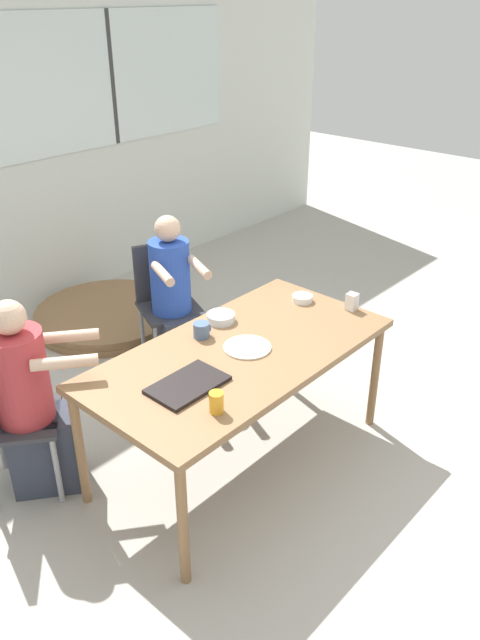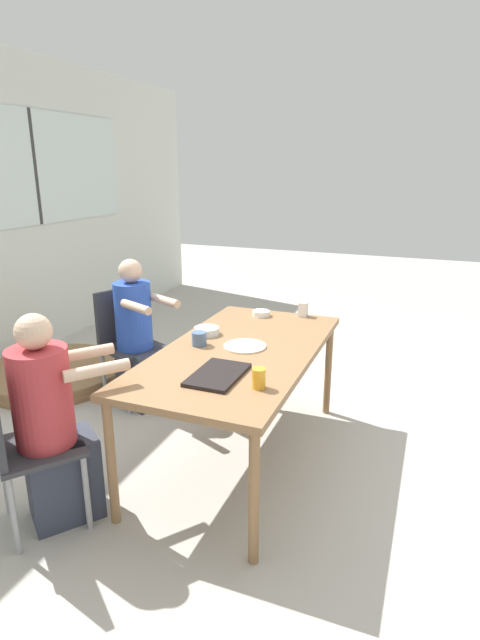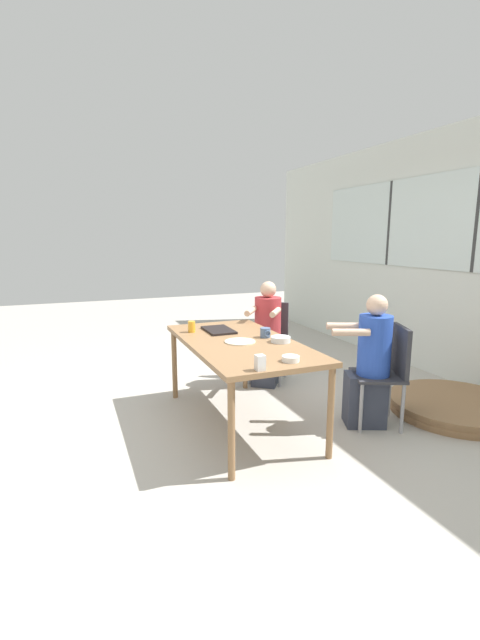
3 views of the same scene
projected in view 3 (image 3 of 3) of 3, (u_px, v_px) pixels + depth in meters
name	position (u px, v px, depth m)	size (l,w,h in m)	color
ground_plane	(240.00, 423.00, 3.75)	(16.00, 16.00, 0.00)	#B2ADA3
wall_back_with_windows	(477.00, 254.00, 4.45)	(8.40, 0.08, 2.80)	silver
dining_table	(240.00, 348.00, 3.62)	(1.71, 0.87, 0.74)	olive
chair_for_woman_green_shirt	(270.00, 334.00, 4.85)	(0.56, 0.56, 0.87)	#333338
chair_for_man_blue_shirt	(389.00, 367.00, 3.62)	(0.53, 0.53, 0.87)	#333338
person_woman_green_shirt	(267.00, 338.00, 4.69)	(0.59, 0.55, 1.13)	#333847
person_man_blue_shirt	(370.00, 367.00, 3.63)	(0.45, 0.56, 1.14)	#333847
food_tray_dark	(219.00, 330.00, 3.98)	(0.38, 0.24, 0.02)	black
coffee_mug	(265.00, 333.00, 3.72)	(0.10, 0.09, 0.08)	slate
juice_glass	(192.00, 327.00, 3.93)	(0.07, 0.07, 0.10)	gold
milk_carton_small	(260.00, 363.00, 2.81)	(0.06, 0.06, 0.10)	silver
bowl_white_shallow	(291.00, 359.00, 3.02)	(0.13, 0.13, 0.04)	white
bowl_cereal	(281.00, 339.00, 3.56)	(0.16, 0.16, 0.05)	silver
plate_tortillas	(240.00, 342.00, 3.57)	(0.26, 0.26, 0.01)	beige
folded_table_stack	(456.00, 406.00, 3.97)	(1.18, 1.18, 0.12)	olive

